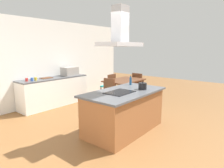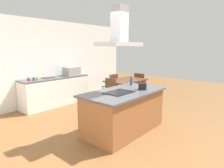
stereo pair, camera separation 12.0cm
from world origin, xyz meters
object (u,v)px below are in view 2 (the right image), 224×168
(coffee_mug_yellow, at_px, (37,78))
(olive_oil_bottle, at_px, (131,81))
(countertop_microwave, at_px, (72,71))
(chair_facing_back_wall, at_px, (111,84))
(tea_kettle, at_px, (143,86))
(chair_at_right_end, at_px, (141,83))
(coffee_mug_red, at_px, (29,79))
(range_hood, at_px, (120,33))
(cooktop, at_px, (119,92))
(chair_at_left_end, at_px, (108,91))
(coffee_mug_blue, at_px, (34,79))
(cutting_board, at_px, (48,78))
(dining_table, at_px, (126,82))

(coffee_mug_yellow, bearing_deg, olive_oil_bottle, -65.35)
(countertop_microwave, bearing_deg, chair_facing_back_wall, -33.80)
(tea_kettle, distance_m, chair_at_right_end, 3.02)
(olive_oil_bottle, xyz_separation_m, chair_facing_back_wall, (1.31, 1.79, -0.49))
(coffee_mug_red, xyz_separation_m, range_hood, (0.54, -2.86, 1.16))
(tea_kettle, xyz_separation_m, chair_at_right_end, (2.50, 1.64, -0.47))
(cooktop, xyz_separation_m, range_hood, (0.00, 0.00, 1.20))
(chair_at_left_end, xyz_separation_m, range_hood, (-1.25, -1.43, 1.59))
(coffee_mug_blue, distance_m, cutting_board, 0.55)
(cooktop, bearing_deg, chair_at_right_end, 24.87)
(chair_at_right_end, bearing_deg, cooktop, -155.13)
(countertop_microwave, bearing_deg, coffee_mug_red, -179.29)
(cooktop, height_order, coffee_mug_blue, coffee_mug_blue)
(cooktop, relative_size, dining_table, 0.43)
(coffee_mug_red, relative_size, chair_facing_back_wall, 0.10)
(olive_oil_bottle, height_order, coffee_mug_blue, olive_oil_bottle)
(tea_kettle, height_order, cutting_board, tea_kettle)
(chair_at_right_end, bearing_deg, chair_facing_back_wall, 143.99)
(chair_at_left_end, bearing_deg, olive_oil_bottle, -109.28)
(olive_oil_bottle, xyz_separation_m, coffee_mug_red, (-1.40, 2.56, -0.05))
(chair_facing_back_wall, bearing_deg, range_hood, -135.97)
(countertop_microwave, distance_m, range_hood, 3.23)
(tea_kettle, bearing_deg, olive_oil_bottle, 61.57)
(coffee_mug_blue, height_order, chair_facing_back_wall, coffee_mug_blue)
(cooktop, xyz_separation_m, chair_facing_back_wall, (2.17, 2.09, -0.40))
(tea_kettle, bearing_deg, chair_at_right_end, 33.19)
(coffee_mug_yellow, bearing_deg, cooktop, -84.01)
(coffee_mug_blue, bearing_deg, coffee_mug_red, 155.22)
(tea_kettle, height_order, chair_at_left_end, tea_kettle)
(countertop_microwave, bearing_deg, chair_at_left_end, -79.86)
(tea_kettle, bearing_deg, chair_facing_back_wall, 55.43)
(cooktop, xyz_separation_m, countertop_microwave, (0.99, 2.88, 0.13))
(countertop_microwave, height_order, coffee_mug_yellow, countertop_microwave)
(coffee_mug_red, distance_m, chair_facing_back_wall, 2.85)
(cutting_board, height_order, chair_facing_back_wall, cutting_board)
(coffee_mug_red, bearing_deg, cooktop, -79.33)
(coffee_mug_yellow, height_order, range_hood, range_hood)
(coffee_mug_blue, bearing_deg, cutting_board, 13.36)
(coffee_mug_red, relative_size, chair_at_left_end, 0.10)
(coffee_mug_blue, height_order, coffee_mug_yellow, same)
(range_hood, bearing_deg, chair_at_right_end, 24.87)
(olive_oil_bottle, distance_m, coffee_mug_blue, 2.80)
(olive_oil_bottle, height_order, countertop_microwave, countertop_microwave)
(cooktop, distance_m, cutting_board, 2.93)
(chair_facing_back_wall, height_order, chair_at_right_end, same)
(olive_oil_bottle, distance_m, range_hood, 1.43)
(olive_oil_bottle, distance_m, chair_at_right_end, 2.54)
(dining_table, bearing_deg, range_hood, -146.60)
(coffee_mug_blue, height_order, range_hood, range_hood)
(tea_kettle, bearing_deg, dining_table, 45.90)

